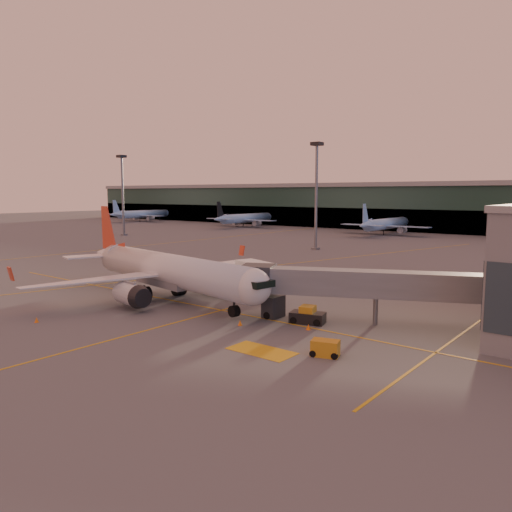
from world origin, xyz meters
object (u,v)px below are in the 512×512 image
Objects in this scene: catering_truck at (255,277)px; pushback_tug at (308,316)px; main_airplane at (165,270)px; gpu_cart at (325,348)px.

pushback_tug is at bearing -8.77° from catering_truck.
gpu_cart is (27.78, -6.80, -3.12)m from main_airplane.
pushback_tug is (20.77, 1.35, -3.04)m from main_airplane.
main_airplane reaches higher than gpu_cart.
catering_truck is at bearing 125.02° from gpu_cart.
main_airplane is at bearing 148.60° from gpu_cart.
catering_truck is (8.50, 7.91, -1.08)m from main_airplane.
main_airplane is 9.68× the size of pushback_tug.
pushback_tug is (-7.00, 8.15, 0.08)m from gpu_cart.
gpu_cart is at bearing -4.35° from main_airplane.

